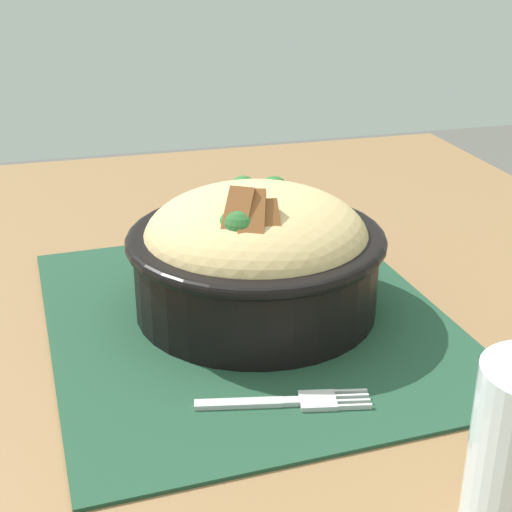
# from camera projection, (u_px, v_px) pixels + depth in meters

# --- Properties ---
(table) EXTENTS (1.05, 0.92, 0.70)m
(table) POSITION_uv_depth(u_px,v_px,m) (234.00, 391.00, 0.68)
(table) COLOR olive
(table) RESTS_ON ground_plane
(placemat) EXTENTS (0.40, 0.35, 0.00)m
(placemat) POSITION_uv_depth(u_px,v_px,m) (247.00, 319.00, 0.65)
(placemat) COLOR #1E422D
(placemat) RESTS_ON table
(bowl) EXTENTS (0.23, 0.23, 0.12)m
(bowl) POSITION_uv_depth(u_px,v_px,m) (256.00, 252.00, 0.64)
(bowl) COLOR black
(bowl) RESTS_ON placemat
(fork) EXTENTS (0.04, 0.12, 0.00)m
(fork) POSITION_uv_depth(u_px,v_px,m) (291.00, 401.00, 0.53)
(fork) COLOR #B8B8B8
(fork) RESTS_ON placemat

